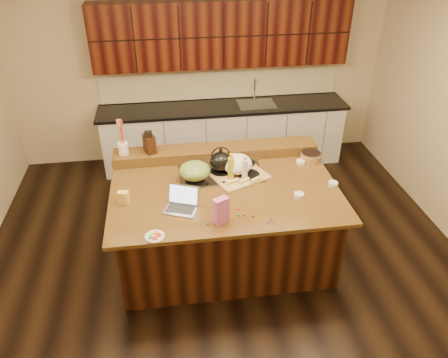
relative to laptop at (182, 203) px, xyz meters
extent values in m
cube|color=black|center=(0.47, 0.29, -0.98)|extent=(5.50, 5.00, 0.01)
cube|color=silver|center=(0.47, 0.29, 1.73)|extent=(5.50, 5.00, 0.01)
cube|color=#C2AF88|center=(0.47, 2.80, 0.37)|extent=(5.50, 0.01, 2.70)
cube|color=black|center=(0.47, 0.29, -0.54)|extent=(2.22, 1.42, 0.88)
cube|color=black|center=(0.47, 0.29, -0.08)|extent=(2.40, 1.60, 0.04)
cube|color=black|center=(0.47, 0.99, 0.00)|extent=(2.40, 0.30, 0.12)
cube|color=gray|center=(0.47, 0.59, -0.05)|extent=(0.92, 0.52, 0.02)
cylinder|color=black|center=(0.17, 0.72, -0.03)|extent=(0.22, 0.22, 0.03)
cylinder|color=black|center=(0.77, 0.72, -0.03)|extent=(0.22, 0.22, 0.03)
cylinder|color=black|center=(0.17, 0.46, -0.03)|extent=(0.22, 0.22, 0.03)
cylinder|color=black|center=(0.77, 0.46, -0.03)|extent=(0.22, 0.22, 0.03)
cylinder|color=black|center=(0.47, 0.59, -0.03)|extent=(0.22, 0.22, 0.03)
cube|color=silver|center=(0.77, 2.46, -0.53)|extent=(3.60, 0.62, 0.90)
cube|color=black|center=(0.77, 2.46, -0.06)|extent=(3.70, 0.66, 0.04)
cube|color=gray|center=(1.27, 2.46, -0.04)|extent=(0.55, 0.42, 0.01)
cylinder|color=gray|center=(1.27, 2.64, 0.14)|extent=(0.02, 0.02, 0.36)
cube|color=black|center=(0.77, 2.61, 0.97)|extent=(3.60, 0.34, 0.90)
cube|color=#C2AF88|center=(0.77, 2.77, 0.22)|extent=(3.60, 0.03, 0.50)
ellipsoid|color=black|center=(0.47, 0.59, 0.09)|extent=(0.31, 0.31, 0.22)
ellipsoid|color=olive|center=(0.17, 0.46, 0.08)|extent=(0.44, 0.44, 0.18)
cube|color=#B7B7BC|center=(-0.02, -0.05, -0.05)|extent=(0.37, 0.32, 0.01)
cube|color=black|center=(-0.02, -0.05, -0.04)|extent=(0.29, 0.22, 0.00)
cube|color=#B7B7BC|center=(0.02, 0.05, 0.06)|extent=(0.32, 0.18, 0.20)
cube|color=silver|center=(0.02, 0.05, 0.06)|extent=(0.28, 0.15, 0.17)
cylinder|color=gold|center=(0.56, 0.44, 0.08)|extent=(0.09, 0.09, 0.27)
cylinder|color=silver|center=(0.70, 0.41, 0.07)|extent=(0.07, 0.07, 0.25)
cube|color=tan|center=(0.67, 0.47, -0.05)|extent=(0.69, 0.61, 0.03)
ellipsoid|color=white|center=(0.65, 0.56, 0.07)|extent=(0.33, 0.33, 0.21)
cube|color=#EDD872|center=(0.56, 0.34, -0.02)|extent=(0.12, 0.03, 0.03)
cube|color=#EDD872|center=(0.69, 0.34, -0.02)|extent=(0.12, 0.03, 0.03)
cube|color=#EDD872|center=(0.81, 0.34, -0.02)|extent=(0.12, 0.03, 0.03)
cylinder|color=gray|center=(0.79, 0.45, -0.03)|extent=(0.22, 0.09, 0.01)
cylinder|color=white|center=(1.20, 0.01, -0.04)|extent=(0.13, 0.13, 0.04)
cylinder|color=white|center=(1.62, 0.17, -0.04)|extent=(0.13, 0.13, 0.04)
cylinder|color=white|center=(1.41, 0.67, -0.04)|extent=(0.13, 0.13, 0.04)
cylinder|color=#996B3F|center=(1.55, 0.72, -0.01)|extent=(0.27, 0.27, 0.09)
cone|color=silver|center=(0.81, -0.37, -0.02)|extent=(0.08, 0.08, 0.07)
cube|color=#CA5F9B|center=(0.35, -0.29, 0.08)|extent=(0.16, 0.13, 0.27)
cylinder|color=white|center=(-0.27, -0.42, -0.05)|extent=(0.23, 0.23, 0.01)
cube|color=#E6C051|center=(-0.57, 0.15, 0.01)|extent=(0.11, 0.09, 0.14)
cylinder|color=white|center=(-0.60, 0.99, 0.13)|extent=(0.15, 0.15, 0.14)
cube|color=black|center=(-0.30, 0.99, 0.17)|extent=(0.16, 0.20, 0.21)
ellipsoid|color=red|center=(0.58, -0.22, -0.05)|extent=(0.02, 0.02, 0.02)
ellipsoid|color=#198C26|center=(0.67, -0.24, -0.05)|extent=(0.02, 0.02, 0.02)
ellipsoid|color=red|center=(0.54, -0.12, -0.05)|extent=(0.02, 0.02, 0.02)
ellipsoid|color=#198C26|center=(0.29, -0.15, -0.05)|extent=(0.02, 0.02, 0.02)
ellipsoid|color=red|center=(0.66, -0.24, -0.05)|extent=(0.02, 0.02, 0.02)
ellipsoid|color=#198C26|center=(0.22, -0.31, -0.05)|extent=(0.02, 0.02, 0.02)
ellipsoid|color=red|center=(0.39, -0.27, -0.05)|extent=(0.02, 0.02, 0.02)
ellipsoid|color=#198C26|center=(0.53, -0.22, -0.05)|extent=(0.02, 0.02, 0.02)
ellipsoid|color=red|center=(0.29, -0.32, -0.05)|extent=(0.02, 0.02, 0.02)
ellipsoid|color=#198C26|center=(0.35, -0.26, -0.05)|extent=(0.02, 0.02, 0.02)
camera|label=1|loc=(-0.09, -3.53, 2.47)|focal=35.00mm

